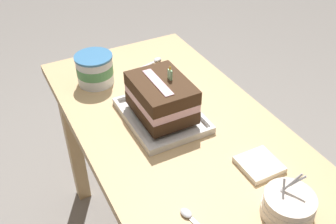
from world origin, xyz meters
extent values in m
cube|color=tan|center=(0.00, 0.00, 0.74)|extent=(1.14, 0.62, 0.04)
cube|color=tan|center=(-0.51, -0.25, 0.36)|extent=(0.06, 0.06, 0.72)
cube|color=tan|center=(-0.51, 0.25, 0.36)|extent=(0.06, 0.06, 0.72)
cube|color=silver|center=(-0.03, -0.03, 0.76)|extent=(0.30, 0.23, 0.01)
cube|color=silver|center=(-0.03, -0.14, 0.77)|extent=(0.30, 0.01, 0.02)
cube|color=silver|center=(-0.03, 0.08, 0.77)|extent=(0.30, 0.01, 0.02)
cube|color=silver|center=(-0.18, -0.03, 0.77)|extent=(0.01, 0.21, 0.02)
cube|color=silver|center=(0.11, -0.03, 0.77)|extent=(0.01, 0.21, 0.02)
cube|color=#402918|center=(-0.03, -0.03, 0.80)|extent=(0.22, 0.16, 0.05)
cube|color=beige|center=(-0.03, -0.03, 0.84)|extent=(0.22, 0.16, 0.03)
cube|color=#402918|center=(-0.03, -0.03, 0.88)|extent=(0.22, 0.16, 0.05)
cube|color=beige|center=(-0.03, -0.04, 0.90)|extent=(0.16, 0.03, 0.00)
cube|color=#99DB9E|center=(-0.03, 0.00, 0.92)|extent=(0.02, 0.01, 0.03)
ellipsoid|color=yellow|center=(-0.03, 0.00, 0.94)|extent=(0.01, 0.01, 0.01)
cylinder|color=silver|center=(0.46, 0.07, 0.77)|extent=(0.13, 0.13, 0.03)
cylinder|color=silver|center=(0.46, 0.07, 0.79)|extent=(0.13, 0.13, 0.03)
cylinder|color=silver|center=(0.46, 0.07, 0.81)|extent=(0.13, 0.13, 0.03)
cylinder|color=silver|center=(0.45, 0.06, 0.83)|extent=(0.04, 0.03, 0.06)
cylinder|color=silver|center=(0.45, 0.08, 0.84)|extent=(0.04, 0.06, 0.07)
cylinder|color=silver|center=(0.44, 0.08, 0.84)|extent=(0.02, 0.06, 0.07)
cylinder|color=white|center=(-0.34, -0.15, 0.81)|extent=(0.13, 0.13, 0.11)
cylinder|color=#4C935B|center=(-0.34, -0.15, 0.81)|extent=(0.14, 0.14, 0.04)
cylinder|color=teal|center=(-0.34, -0.15, 0.87)|extent=(0.14, 0.14, 0.01)
ellipsoid|color=silver|center=(0.35, -0.16, 0.76)|extent=(0.04, 0.03, 0.01)
ellipsoid|color=silver|center=(-0.38, 0.13, 0.76)|extent=(0.03, 0.04, 0.01)
cube|color=silver|center=(-0.36, 0.06, 0.76)|extent=(0.03, 0.09, 0.00)
cube|color=silver|center=(0.30, 0.11, 0.76)|extent=(0.11, 0.11, 0.02)
camera|label=1|loc=(0.87, -0.48, 1.56)|focal=41.34mm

